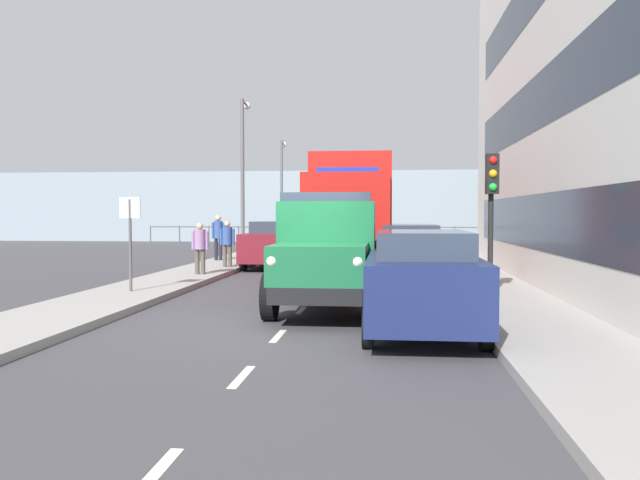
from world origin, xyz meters
TOP-DOWN VIEW (x-y plane):
  - ground_plane at (0.00, -11.07)m, footprint 80.00×80.00m
  - sidewalk_left at (-4.40, -11.07)m, footprint 2.18×39.56m
  - sidewalk_right at (4.40, -11.07)m, footprint 2.18×39.56m
  - road_centreline_markings at (0.00, -11.10)m, footprint 0.12×36.38m
  - sea_horizon at (0.00, -33.85)m, footprint 80.00×0.80m
  - seawall_railing at (-0.00, -30.25)m, footprint 28.08×0.08m
  - truck_vintage_green at (-0.55, -1.76)m, footprint 2.17×5.64m
  - lorry_cargo_red at (-0.65, -9.62)m, footprint 2.58×8.20m
  - car_navy_kerbside_near at (-2.36, 0.50)m, footprint 1.89×4.51m
  - car_red_kerbside_1 at (-2.36, -5.75)m, footprint 1.80×4.00m
  - car_maroon_oppositeside_0 at (2.36, -12.11)m, footprint 1.96×4.50m
  - pedestrian_strolling at (3.94, -7.81)m, footprint 0.53×0.34m
  - pedestrian_near_railing at (3.78, -10.53)m, footprint 0.53×0.34m
  - pedestrian_couple_a at (4.93, -13.65)m, footprint 0.53×0.34m
  - traffic_light_near at (-4.11, -3.47)m, footprint 0.28×0.41m
  - lamp_post_promenade at (4.21, -15.02)m, footprint 0.32×1.14m
  - lamp_post_far at (4.37, -25.85)m, footprint 0.32×1.14m
  - street_sign at (4.35, -3.42)m, footprint 0.50×0.07m

SIDE VIEW (x-z plane):
  - ground_plane at x=0.00m, z-range 0.00..0.00m
  - road_centreline_markings at x=0.00m, z-range 0.00..0.01m
  - sidewalk_left at x=-4.40m, z-range 0.00..0.15m
  - sidewalk_right at x=4.40m, z-range 0.00..0.15m
  - car_red_kerbside_1 at x=-2.36m, z-range 0.03..1.75m
  - car_navy_kerbside_near at x=-2.36m, z-range 0.04..1.76m
  - car_maroon_oppositeside_0 at x=2.36m, z-range 0.04..1.76m
  - seawall_railing at x=0.00m, z-range 0.32..1.52m
  - pedestrian_strolling at x=3.94m, z-range 0.28..1.86m
  - pedestrian_near_railing at x=3.78m, z-range 0.29..1.88m
  - truck_vintage_green at x=-0.55m, z-range -0.04..2.39m
  - pedestrian_couple_a at x=4.93m, z-range 0.31..2.11m
  - street_sign at x=4.35m, z-range 0.56..2.81m
  - lorry_cargo_red at x=-0.65m, z-range 0.14..4.01m
  - traffic_light_near at x=-4.11m, z-range 0.87..4.07m
  - sea_horizon at x=0.00m, z-range 0.00..5.00m
  - lamp_post_far at x=4.37m, z-range 0.76..6.85m
  - lamp_post_promenade at x=4.21m, z-range 0.77..7.37m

